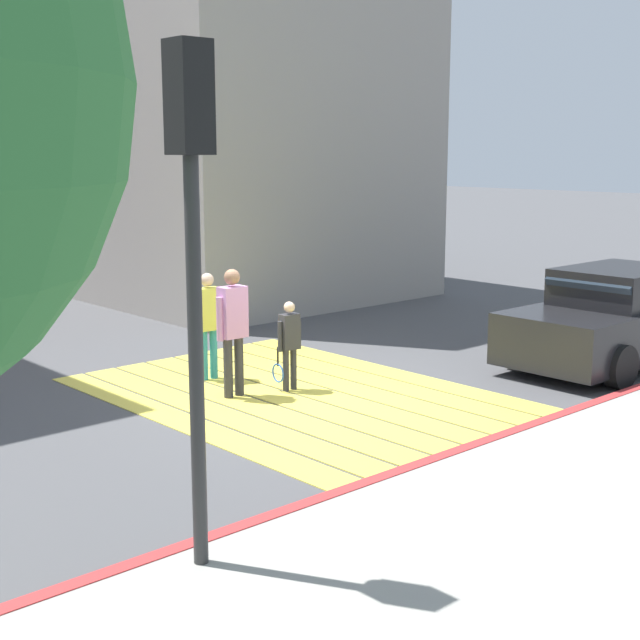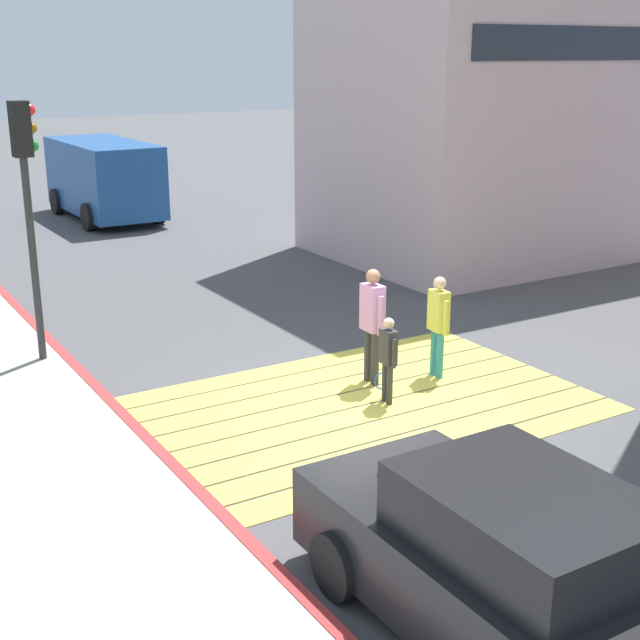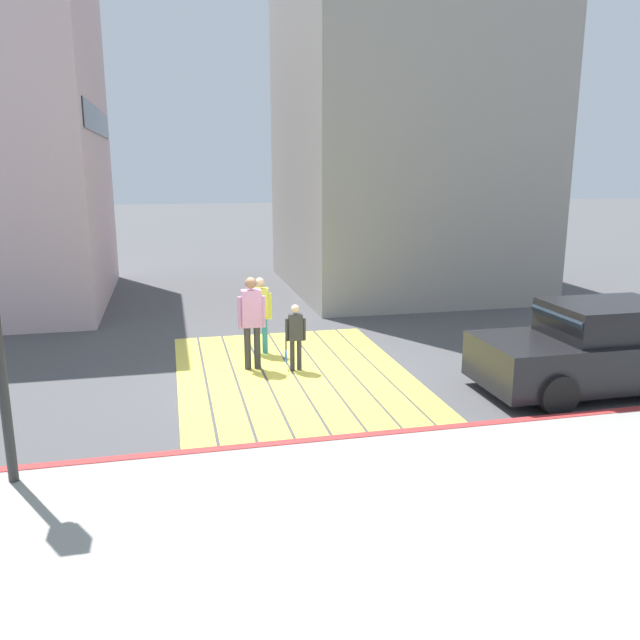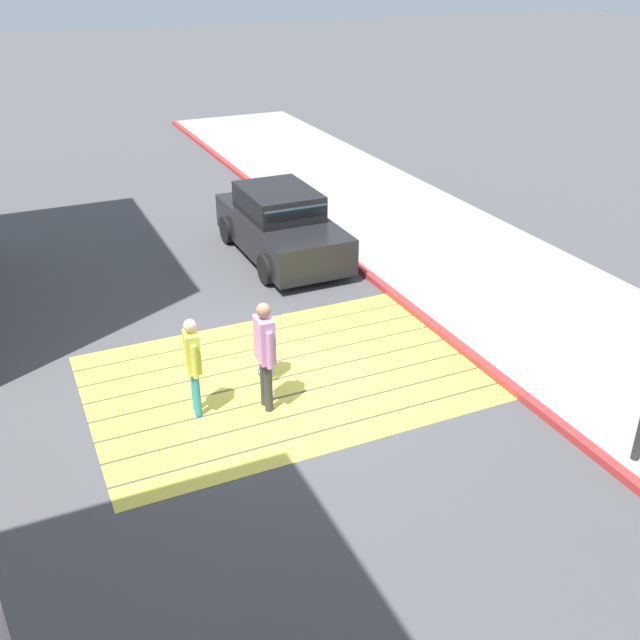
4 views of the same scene
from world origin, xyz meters
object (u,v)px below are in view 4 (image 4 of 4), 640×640
at_px(pedestrian_adult_trailing, 265,349).
at_px(pedestrian_adult_lead, 193,360).
at_px(car_parked_near_curb, 281,226).
at_px(pedestrian_child_with_racket, 264,341).

bearing_deg(pedestrian_adult_trailing, pedestrian_adult_lead, -16.74).
distance_m(pedestrian_adult_lead, pedestrian_adult_trailing, 1.09).
distance_m(car_parked_near_curb, pedestrian_adult_trailing, 6.35).
bearing_deg(pedestrian_adult_trailing, pedestrian_child_with_racket, -108.73).
xyz_separation_m(car_parked_near_curb, pedestrian_child_with_racket, (2.29, 5.00, 0.01)).
xyz_separation_m(car_parked_near_curb, pedestrian_adult_trailing, (2.56, 5.80, 0.33)).
bearing_deg(pedestrian_adult_lead, pedestrian_adult_trailing, 163.26).
distance_m(pedestrian_adult_trailing, pedestrian_child_with_racket, 0.90).
height_order(car_parked_near_curb, pedestrian_child_with_racket, car_parked_near_curb).
height_order(pedestrian_adult_lead, pedestrian_child_with_racket, pedestrian_adult_lead).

